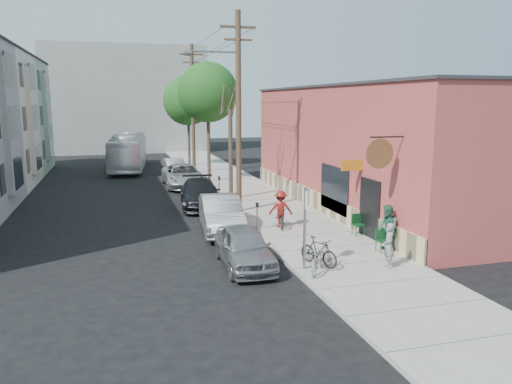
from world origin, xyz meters
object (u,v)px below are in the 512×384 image
object	(u,v)px
parking_meter_near	(257,212)
car_1	(221,214)
tree_leafy_far	(188,101)
cyclist	(281,209)
car_0	(244,247)
parking_meter_far	(219,183)
car_3	(183,176)
sign_post	(305,221)
tree_bare	(231,154)
parked_bike_a	(319,251)
utility_pole_near	(237,109)
patron_green	(387,228)
parked_bike_b	(318,258)
bus	(128,152)
patio_chair_a	(358,225)
car_2	(200,194)
tree_leafy_mid	(208,92)
patio_chair_b	(383,241)
patron_grey	(389,246)
car_4	(174,167)

from	to	relation	value
parking_meter_near	car_1	distance (m)	1.66
tree_leafy_far	cyclist	bearing A→B (deg)	-88.45
car_1	tree_leafy_far	bearing A→B (deg)	90.38
cyclist	car_0	world-z (taller)	cyclist
parking_meter_far	car_3	bearing A→B (deg)	106.14
parking_meter_near	sign_post	bearing A→B (deg)	-88.94
tree_bare	sign_post	bearing A→B (deg)	-92.01
car_3	tree_leafy_far	bearing A→B (deg)	79.16
car_3	car_1	bearing A→B (deg)	-90.22
car_1	car_3	bearing A→B (deg)	95.35
parked_bike_a	utility_pole_near	bearing A→B (deg)	67.60
patron_green	car_3	xyz separation A→B (m)	(-5.32, 17.51, -0.26)
parked_bike_b	bus	size ratio (longest dim) A/B	0.16
bus	cyclist	bearing A→B (deg)	-69.86
patio_chair_a	parked_bike_b	size ratio (longest dim) A/B	0.50
car_2	patio_chair_a	bearing A→B (deg)	-51.26
bus	patio_chair_a	bearing A→B (deg)	-65.34
tree_leafy_mid	tree_leafy_far	distance (m)	9.54
utility_pole_near	parked_bike_b	world-z (taller)	utility_pole_near
sign_post	patio_chair_b	distance (m)	3.91
parking_meter_near	cyclist	xyz separation A→B (m)	(1.19, 0.28, 0.00)
parked_bike_a	bus	distance (m)	29.22
car_1	patio_chair_a	bearing A→B (deg)	-21.54
car_1	tree_bare	bearing A→B (deg)	78.59
tree_bare	patron_grey	bearing A→B (deg)	-80.19
car_1	car_3	world-z (taller)	car_1
utility_pole_near	bus	size ratio (longest dim) A/B	0.92
parking_meter_far	bus	distance (m)	16.08
patron_green	patio_chair_b	bearing A→B (deg)	-65.46
patio_chair_a	parked_bike_a	world-z (taller)	parked_bike_a
parking_meter_near	cyclist	world-z (taller)	cyclist
car_3	bus	xyz separation A→B (m)	(-3.30, 10.34, 0.74)
parked_bike_b	car_0	xyz separation A→B (m)	(-2.13, 1.63, 0.09)
tree_leafy_mid	parked_bike_a	xyz separation A→B (m)	(0.16, -19.49, -5.74)
utility_pole_near	tree_leafy_far	bearing A→B (deg)	88.81
parking_meter_near	tree_leafy_mid	distance (m)	15.28
tree_bare	parked_bike_a	size ratio (longest dim) A/B	3.16
sign_post	patio_chair_b	xyz separation A→B (m)	(3.58, 0.98, -1.24)
car_0	car_2	bearing A→B (deg)	90.15
patron_grey	tree_bare	bearing A→B (deg)	-154.85
car_3	patron_grey	bearing A→B (deg)	-77.51
patron_grey	patio_chair_b	bearing A→B (deg)	170.32
patio_chair_a	bus	size ratio (longest dim) A/B	0.08
tree_leafy_mid	patio_chair_a	world-z (taller)	tree_leafy_mid
sign_post	tree_leafy_mid	size ratio (longest dim) A/B	0.34
patio_chair_b	patron_green	bearing A→B (deg)	17.32
patio_chair_b	cyclist	bearing A→B (deg)	115.95
tree_bare	car_4	xyz separation A→B (m)	(-2.00, 11.07, -2.07)
utility_pole_near	patron_grey	size ratio (longest dim) A/B	6.38
parking_meter_far	parking_meter_near	bearing A→B (deg)	-90.00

